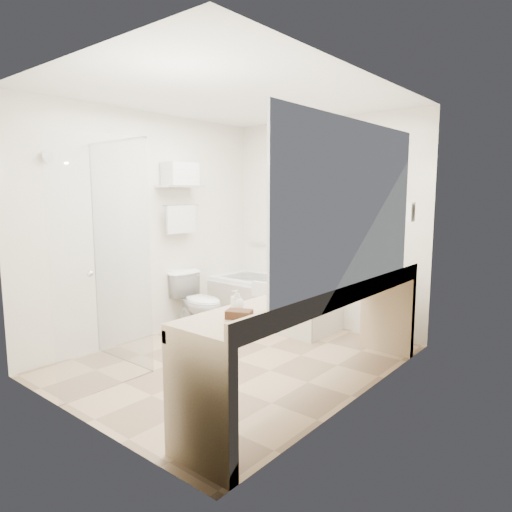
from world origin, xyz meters
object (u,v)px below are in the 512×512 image
Objects in this scene: water_bottle_left at (379,261)px; bathtub at (273,302)px; toilet at (198,303)px; vanity_counter at (319,318)px; amenity_basket at (239,314)px.

bathtub is at bearing 174.52° from water_bottle_left.
toilet is at bearing -159.55° from water_bottle_left.
bathtub is 1.60m from water_bottle_left.
amenity_basket is at bearing -89.59° from vanity_counter.
toilet is (-1.97, 0.54, -0.29)m from vanity_counter.
amenity_basket is 0.74× the size of water_bottle_left.
water_bottle_left reaches higher than bathtub.
water_bottle_left is (-0.08, 2.21, 0.07)m from amenity_basket.
water_bottle_left is at bearing -64.66° from toilet.
vanity_counter is 0.99m from amenity_basket.
toilet is 2.12m from water_bottle_left.
bathtub is 10.17× the size of amenity_basket.
amenity_basket is at bearing -56.92° from bathtub.
amenity_basket is (1.98, -1.50, 0.53)m from toilet.
bathtub is at bearing 123.08° from amenity_basket.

